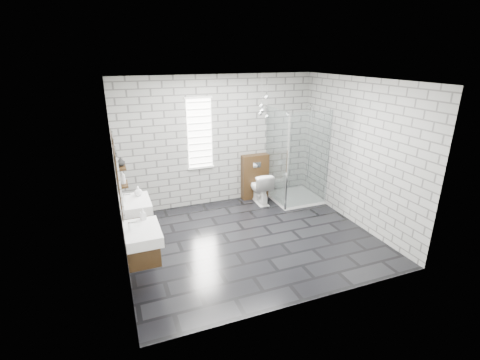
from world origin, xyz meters
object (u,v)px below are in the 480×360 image
vanity_left (140,235)px  toilet (260,187)px  shower_enclosure (294,180)px  vanity_right (133,206)px  cistern_panel (255,176)px

vanity_left → toilet: size_ratio=2.29×
vanity_left → shower_enclosure: shower_enclosure is taller
vanity_right → shower_enclosure: shower_enclosure is taller
cistern_panel → toilet: 0.33m
vanity_right → cistern_panel: vanity_right is taller
cistern_panel → shower_enclosure: shower_enclosure is taller
vanity_right → shower_enclosure: 3.50m
vanity_left → toilet: bearing=36.6°
vanity_left → vanity_right: bearing=90.0°
cistern_panel → toilet: size_ratio=1.46×
vanity_right → toilet: bearing=19.7°
vanity_left → cistern_panel: (2.71, 2.30, -0.26)m
vanity_left → cistern_panel: vanity_left is taller
vanity_right → toilet: (2.71, 0.97, -0.41)m
shower_enclosure → toilet: bearing=162.1°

